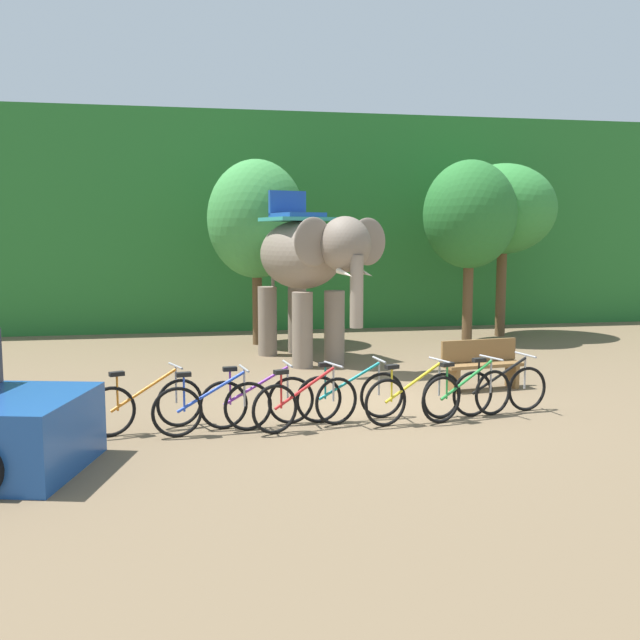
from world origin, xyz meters
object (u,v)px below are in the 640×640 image
(bike_green, at_px, (467,394))
(tree_center_right, at_px, (503,210))
(bike_red, at_px, (306,403))
(bike_black, at_px, (500,389))
(elephant, at_px, (306,262))
(bike_purple, at_px, (257,401))
(bike_teal, at_px, (351,395))
(bike_yellow, at_px, (414,397))
(wooden_bench, at_px, (482,363))
(tree_center, at_px, (470,215))
(bike_blue, at_px, (213,407))
(bike_orange, at_px, (146,405))
(tree_far_right, at_px, (256,220))

(bike_green, bearing_deg, tree_center_right, 62.44)
(bike_red, height_order, bike_black, same)
(tree_center_right, height_order, elephant, tree_center_right)
(bike_purple, bearing_deg, bike_teal, 3.66)
(tree_center_right, relative_size, bike_red, 2.89)
(bike_yellow, bearing_deg, wooden_bench, 46.42)
(elephant, relative_size, bike_green, 2.57)
(bike_yellow, relative_size, bike_black, 0.98)
(wooden_bench, bearing_deg, bike_teal, -148.33)
(tree_center, distance_m, bike_black, 8.32)
(bike_red, relative_size, bike_yellow, 0.99)
(bike_blue, relative_size, bike_purple, 1.00)
(bike_orange, bearing_deg, bike_yellow, -3.14)
(bike_teal, xyz_separation_m, wooden_bench, (2.85, 1.76, 0.09))
(tree_center, bearing_deg, tree_far_right, 174.52)
(elephant, xyz_separation_m, bike_red, (-0.93, -5.46, -1.82))
(tree_center, height_order, bike_red, tree_center)
(tree_center, xyz_separation_m, bike_orange, (-7.85, -7.44, -2.91))
(tree_center, xyz_separation_m, bike_green, (-3.10, -7.61, -2.91))
(bike_orange, height_order, bike_red, same)
(bike_green, distance_m, bike_black, 0.67)
(tree_center_right, height_order, bike_red, tree_center_right)
(bike_blue, bearing_deg, bike_yellow, 1.59)
(tree_far_right, bearing_deg, bike_purple, -95.69)
(bike_blue, bearing_deg, bike_purple, 23.36)
(tree_center, distance_m, bike_yellow, 9.09)
(tree_center, distance_m, bike_green, 8.72)
(tree_center_right, height_order, bike_yellow, tree_center_right)
(bike_red, distance_m, bike_black, 3.15)
(tree_center, bearing_deg, bike_purple, -130.06)
(tree_center_right, distance_m, bike_red, 11.47)
(bike_purple, bearing_deg, bike_black, 0.94)
(bike_blue, bearing_deg, elephant, 67.60)
(tree_far_right, bearing_deg, wooden_bench, -60.52)
(tree_center_right, distance_m, elephant, 6.89)
(tree_center_right, xyz_separation_m, bike_purple, (-7.59, -8.32, -3.09))
(bike_blue, height_order, bike_red, same)
(bike_green, relative_size, bike_black, 0.97)
(elephant, relative_size, bike_black, 2.50)
(bike_blue, xyz_separation_m, bike_green, (3.82, 0.12, 0.00))
(bike_purple, relative_size, wooden_bench, 1.11)
(elephant, height_order, bike_green, elephant)
(tree_center_right, height_order, bike_teal, tree_center_right)
(tree_center, bearing_deg, wooden_bench, -109.70)
(bike_red, height_order, bike_yellow, same)
(bike_orange, relative_size, bike_yellow, 0.97)
(bike_purple, distance_m, bike_yellow, 2.32)
(tree_center, distance_m, wooden_bench, 6.58)
(bike_red, xyz_separation_m, bike_black, (3.13, 0.34, 0.00))
(bike_orange, relative_size, bike_green, 0.98)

